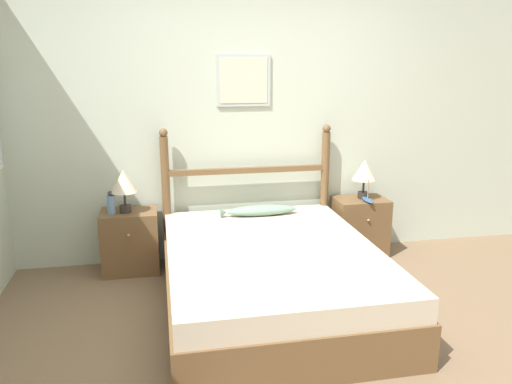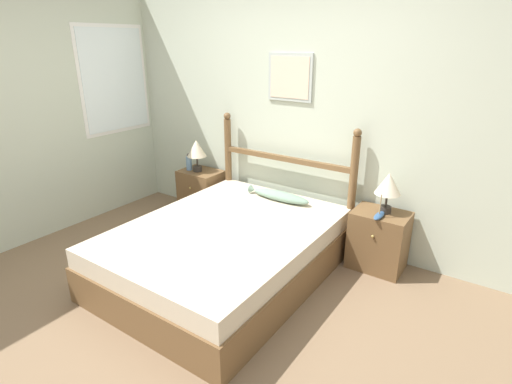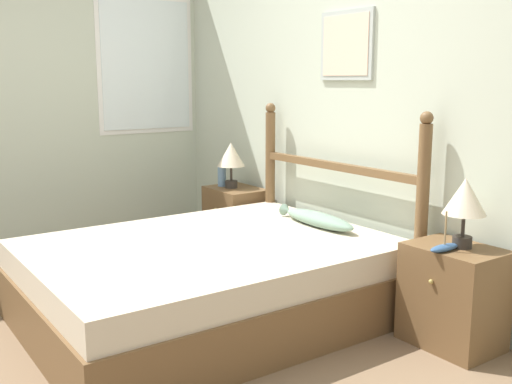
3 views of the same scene
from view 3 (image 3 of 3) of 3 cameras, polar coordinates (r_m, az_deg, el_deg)
The scene contains 12 objects.
ground_plane at distance 3.41m, azimuth -13.33°, elevation -14.01°, with size 16.00×16.00×0.00m, color #7A6047.
wall_back at distance 4.06m, azimuth 9.37°, elevation 8.67°, with size 6.40×0.08×2.55m.
wall_left at distance 5.16m, azimuth -22.63°, elevation 8.43°, with size 0.08×6.40×2.55m.
bed at distance 3.60m, azimuth -4.47°, elevation -8.40°, with size 1.55×2.05×0.47m.
headboard at distance 4.06m, azimuth 7.52°, elevation 0.08°, with size 1.55×0.08×1.23m.
nightstand_left at distance 4.90m, azimuth -1.97°, elevation -2.75°, with size 0.48×0.38×0.54m.
nightstand_right at distance 3.40m, azimuth 18.25°, elevation -9.42°, with size 0.48×0.38×0.54m.
table_lamp_left at distance 4.81m, azimuth -2.39°, elevation 3.41°, with size 0.22×0.22×0.37m.
table_lamp_right at distance 3.26m, azimuth 19.27°, elevation -0.65°, with size 0.22×0.22×0.37m.
bottle at distance 4.92m, azimuth -3.27°, elevation 1.58°, with size 0.07×0.07×0.20m.
model_boat at distance 3.22m, azimuth 17.51°, elevation -5.02°, with size 0.06×0.21×0.21m.
fish_pillow at distance 3.90m, azimuth 5.84°, elevation -2.58°, with size 0.68×0.15×0.09m.
Camera 3 is at (2.91, -1.10, 1.41)m, focal length 42.00 mm.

